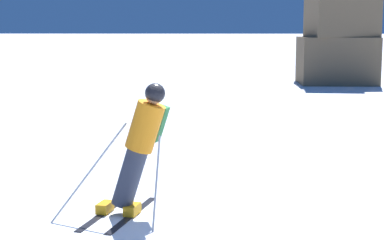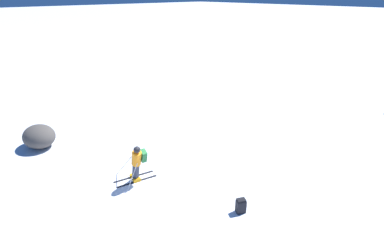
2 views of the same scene
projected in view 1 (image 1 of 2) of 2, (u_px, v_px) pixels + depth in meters
name	position (u px, v px, depth m)	size (l,w,h in m)	color
ground_plane	(201.00, 215.00, 7.85)	(300.00, 300.00, 0.00)	white
skier	(141.00, 143.00, 7.71)	(1.40, 1.64, 1.67)	black
rock_pillar	(338.00, 28.00, 24.86)	(2.89, 2.54, 5.19)	brown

